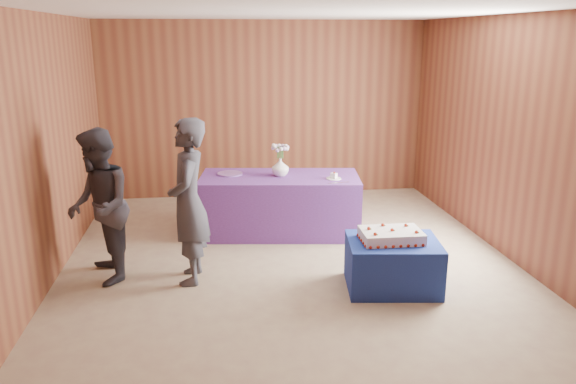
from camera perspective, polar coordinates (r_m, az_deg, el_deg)
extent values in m
plane|color=#9B8D6B|center=(6.26, 0.37, -7.59)|extent=(6.00, 6.00, 0.00)
cube|color=brown|center=(8.81, -2.40, 8.32)|extent=(5.00, 0.04, 2.70)
cube|color=brown|center=(3.03, 8.48, -6.22)|extent=(5.00, 0.04, 2.70)
cube|color=brown|center=(6.05, -23.82, 3.62)|extent=(0.04, 6.00, 2.70)
cube|color=brown|center=(6.69, 22.19, 4.84)|extent=(0.04, 6.00, 2.70)
cube|color=white|center=(5.76, 0.42, 17.93)|extent=(5.00, 6.00, 0.04)
cube|color=navy|center=(5.78, 10.58, -7.23)|extent=(0.99, 0.81, 0.50)
cube|color=#653490|center=(7.20, -0.84, -1.27)|extent=(2.10, 1.16, 0.75)
cube|color=silver|center=(5.67, 10.44, -4.37)|extent=(0.60, 0.41, 0.11)
sphere|color=maroon|center=(5.43, 8.01, -5.62)|extent=(0.03, 0.03, 0.03)
sphere|color=maroon|center=(5.60, 13.93, -5.26)|extent=(0.03, 0.03, 0.03)
sphere|color=maroon|center=(5.79, 7.03, -4.22)|extent=(0.03, 0.03, 0.03)
sphere|color=maroon|center=(5.95, 12.62, -3.92)|extent=(0.03, 0.03, 0.03)
sphere|color=maroon|center=(5.51, 8.99, -4.11)|extent=(0.04, 0.04, 0.04)
cone|color=#175613|center=(5.52, 9.24, -4.21)|extent=(0.01, 0.02, 0.02)
sphere|color=maroon|center=(5.78, 11.73, -3.31)|extent=(0.04, 0.04, 0.04)
cone|color=#175613|center=(5.79, 11.95, -3.41)|extent=(0.01, 0.02, 0.02)
sphere|color=maroon|center=(5.65, 10.47, -3.68)|extent=(0.04, 0.04, 0.04)
cone|color=#175613|center=(5.66, 10.71, -3.78)|extent=(0.01, 0.02, 0.02)
imported|color=white|center=(7.09, -0.79, 2.54)|extent=(0.27, 0.27, 0.23)
cylinder|color=#366A2A|center=(7.06, -0.51, 4.03)|extent=(0.01, 0.01, 0.15)
sphere|color=#C9ABDE|center=(7.05, -0.07, 4.64)|extent=(0.05, 0.05, 0.05)
cylinder|color=#366A2A|center=(7.07, -0.57, 4.06)|extent=(0.01, 0.01, 0.15)
sphere|color=silver|center=(7.09, -0.22, 4.71)|extent=(0.05, 0.05, 0.05)
cylinder|color=#366A2A|center=(7.08, -0.69, 4.08)|extent=(0.01, 0.01, 0.15)
sphere|color=#C9ABDE|center=(7.12, -0.52, 4.75)|extent=(0.05, 0.05, 0.05)
cylinder|color=#366A2A|center=(7.09, -0.84, 4.08)|extent=(0.01, 0.01, 0.15)
sphere|color=silver|center=(7.12, -0.89, 4.76)|extent=(0.05, 0.05, 0.05)
cylinder|color=#366A2A|center=(7.08, -0.98, 4.07)|extent=(0.01, 0.01, 0.15)
sphere|color=#C9ABDE|center=(7.11, -1.24, 4.73)|extent=(0.05, 0.05, 0.05)
cylinder|color=#366A2A|center=(7.07, -1.07, 4.05)|extent=(0.01, 0.01, 0.15)
sphere|color=silver|center=(7.07, -1.47, 4.67)|extent=(0.05, 0.05, 0.05)
cylinder|color=#366A2A|center=(7.05, -1.09, 4.02)|extent=(0.01, 0.01, 0.15)
sphere|color=#C9ABDE|center=(7.03, -1.53, 4.60)|extent=(0.05, 0.05, 0.05)
cylinder|color=#366A2A|center=(7.03, -1.03, 3.99)|extent=(0.01, 0.01, 0.15)
sphere|color=silver|center=(6.98, -1.39, 4.54)|extent=(0.05, 0.05, 0.05)
cylinder|color=#366A2A|center=(7.02, -0.91, 3.97)|extent=(0.01, 0.01, 0.15)
sphere|color=#C9ABDE|center=(6.96, -1.09, 4.49)|extent=(0.05, 0.05, 0.05)
cylinder|color=#366A2A|center=(7.02, -0.76, 3.97)|extent=(0.01, 0.01, 0.15)
sphere|color=silver|center=(6.95, -0.71, 4.48)|extent=(0.05, 0.05, 0.05)
cylinder|color=#366A2A|center=(7.02, -0.62, 3.98)|extent=(0.01, 0.01, 0.15)
sphere|color=#C9ABDE|center=(6.97, -0.36, 4.51)|extent=(0.05, 0.05, 0.05)
cylinder|color=#366A2A|center=(7.04, -0.53, 4.00)|extent=(0.01, 0.01, 0.15)
sphere|color=silver|center=(7.00, -0.12, 4.57)|extent=(0.05, 0.05, 0.05)
cylinder|color=#7A51A3|center=(7.22, -5.92, 1.86)|extent=(0.40, 0.40, 0.02)
cylinder|color=white|center=(6.98, 4.66, 1.37)|extent=(0.24, 0.24, 0.01)
cube|color=silver|center=(6.97, 4.67, 1.67)|extent=(0.10, 0.10, 0.06)
sphere|color=maroon|center=(6.94, 4.71, 1.99)|extent=(0.03, 0.03, 0.03)
cube|color=silver|center=(6.80, 5.17, 0.95)|extent=(0.26, 0.06, 0.00)
imported|color=#32323B|center=(5.74, -10.07, -1.00)|extent=(0.43, 0.64, 1.70)
imported|color=#34343F|center=(5.98, -18.62, -1.44)|extent=(0.79, 0.91, 1.59)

